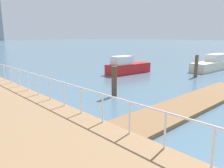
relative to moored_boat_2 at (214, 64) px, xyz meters
name	(u,v)px	position (x,y,z in m)	size (l,w,h in m)	color
ground_plane	(42,78)	(-15.24, 7.58, -0.60)	(300.00, 300.00, 0.00)	slate
floating_dock	(193,103)	(-12.84, -4.34, -0.51)	(11.81, 2.00, 0.18)	olive
boardwalk_railing	(72,91)	(-18.39, -1.76, 0.61)	(0.06, 27.64, 1.08)	white
dock_piling_0	(196,66)	(-5.37, -0.70, 0.34)	(0.29, 0.29, 1.88)	brown
dock_piling_1	(114,81)	(-14.67, -0.41, 0.28)	(0.31, 0.31, 1.76)	brown
moored_boat_2	(214,64)	(0.00, 0.00, 0.00)	(7.12, 1.73, 1.58)	beige
moored_boat_3	(127,67)	(-8.41, 4.45, 0.03)	(4.57, 1.78, 1.65)	red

